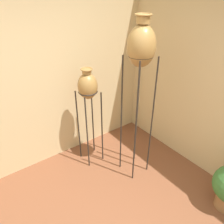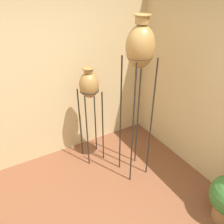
# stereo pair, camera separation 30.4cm
# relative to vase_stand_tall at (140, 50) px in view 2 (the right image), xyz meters

# --- Properties ---
(wall_back) EXTENTS (7.95, 0.06, 2.70)m
(wall_back) POSITION_rel_vase_stand_tall_xyz_m (-1.13, 1.04, -0.49)
(wall_back) COLOR #D1B784
(wall_back) RESTS_ON ground_plane
(vase_stand_tall) EXTENTS (0.33, 0.33, 2.21)m
(vase_stand_tall) POSITION_rel_vase_stand_tall_xyz_m (0.00, 0.00, 0.00)
(vase_stand_tall) COLOR #28231E
(vase_stand_tall) RESTS_ON ground_plane
(vase_stand_medium) EXTENTS (0.28, 0.28, 1.53)m
(vase_stand_medium) POSITION_rel_vase_stand_tall_xyz_m (-0.39, 0.59, -0.59)
(vase_stand_medium) COLOR #28231E
(vase_stand_medium) RESTS_ON ground_plane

